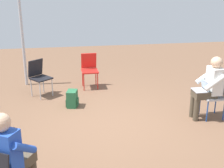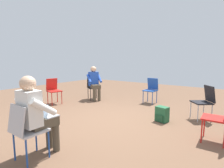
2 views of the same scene
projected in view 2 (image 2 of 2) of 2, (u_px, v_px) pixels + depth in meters
name	position (u px, v px, depth m)	size (l,w,h in m)	color
ground_plane	(112.00, 120.00, 4.29)	(14.00, 14.00, 0.00)	brown
chair_south	(151.00, 89.00, 5.98)	(0.41, 0.45, 0.85)	#1E4799
chair_north	(26.00, 128.00, 2.47)	(0.40, 0.44, 0.85)	#B7B7BC
chair_southwest	(205.00, 100.00, 4.24)	(0.58, 0.58, 0.85)	black
chair_west	(220.00, 116.00, 3.03)	(0.45, 0.41, 0.85)	red
chair_east	(53.00, 89.00, 5.87)	(0.51, 0.47, 0.85)	red
chair_southeast	(93.00, 86.00, 6.60)	(0.57, 0.56, 0.85)	black
person_with_laptop	(36.00, 112.00, 2.58)	(0.49, 0.52, 1.24)	#4C4233
person_in_blue	(94.00, 81.00, 6.43)	(0.63, 0.62, 1.24)	#4C4233
backpack_near_laptop_user	(162.00, 115.00, 4.17)	(0.32, 0.29, 0.36)	#235B38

